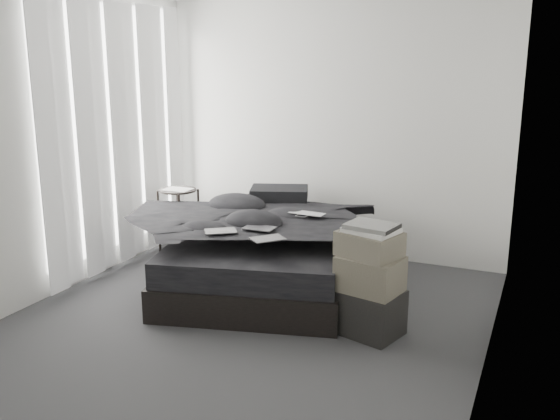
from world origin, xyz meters
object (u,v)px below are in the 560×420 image
at_px(side_stand, 179,223).
at_px(laptop, 305,207).
at_px(bed, 263,271).
at_px(box_lower, 368,312).

bearing_deg(side_stand, laptop, -10.71).
height_order(bed, side_stand, side_stand).
distance_m(bed, side_stand, 1.25).
height_order(bed, box_lower, box_lower).
bearing_deg(bed, side_stand, 145.98).
xyz_separation_m(laptop, side_stand, (-1.50, 0.28, -0.38)).
xyz_separation_m(bed, side_stand, (-1.16, 0.42, 0.21)).
relative_size(bed, box_lower, 4.29).
xyz_separation_m(laptop, box_lower, (0.81, -0.73, -0.56)).
distance_m(laptop, side_stand, 1.58).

